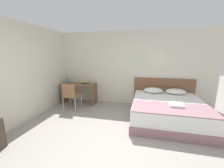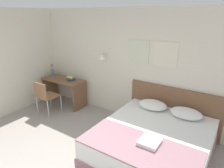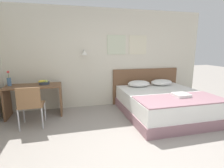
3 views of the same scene
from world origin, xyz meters
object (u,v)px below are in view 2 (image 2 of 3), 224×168
(pillow_left, at_px, (153,105))
(fruit_bowl, at_px, (71,79))
(pillow_right, at_px, (186,113))
(throw_blanket, at_px, (138,147))
(flower_vase, at_px, (53,72))
(folded_towel_near_foot, at_px, (149,142))
(desk_chair, at_px, (45,95))
(bed, at_px, (153,143))
(headboard, at_px, (173,109))
(desk, at_px, (64,87))

(pillow_left, relative_size, fruit_bowl, 2.30)
(pillow_right, relative_size, throw_blanket, 0.34)
(flower_vase, bearing_deg, folded_towel_near_foot, -19.07)
(fruit_bowl, bearing_deg, pillow_left, -0.42)
(folded_towel_near_foot, distance_m, desk_chair, 3.17)
(throw_blanket, bearing_deg, bed, 90.00)
(pillow_right, relative_size, fruit_bowl, 2.30)
(headboard, bearing_deg, pillow_right, -41.23)
(headboard, xyz_separation_m, pillow_right, (0.35, -0.31, 0.14))
(pillow_right, height_order, flower_vase, flower_vase)
(bed, xyz_separation_m, fruit_bowl, (-2.81, 0.79, 0.51))
(desk_chair, relative_size, fruit_bowl, 3.24)
(desk, bearing_deg, pillow_right, 0.62)
(throw_blanket, distance_m, fruit_bowl, 3.15)
(bed, distance_m, pillow_right, 0.93)
(throw_blanket, height_order, folded_towel_near_foot, folded_towel_near_foot)
(bed, distance_m, desk_chair, 3.02)
(throw_blanket, bearing_deg, folded_towel_near_foot, 50.97)
(fruit_bowl, bearing_deg, flower_vase, 178.31)
(pillow_left, height_order, flower_vase, flower_vase)
(headboard, bearing_deg, flower_vase, -175.74)
(pillow_right, bearing_deg, pillow_left, 180.00)
(desk_chair, bearing_deg, throw_blanket, -12.11)
(desk_chair, bearing_deg, folded_towel_near_foot, -9.05)
(throw_blanket, xyz_separation_m, flower_vase, (-3.57, 1.42, 0.29))
(pillow_left, bearing_deg, throw_blanket, -75.79)
(bed, height_order, pillow_left, pillow_left)
(pillow_right, distance_m, throw_blanket, 1.43)
(bed, height_order, flower_vase, flower_vase)
(bed, bearing_deg, desk_chair, 179.34)
(bed, distance_m, desk, 3.14)
(throw_blanket, bearing_deg, pillow_left, 104.21)
(folded_towel_near_foot, bearing_deg, flower_vase, 160.93)
(headboard, relative_size, flower_vase, 5.72)
(bed, bearing_deg, desk, 166.41)
(bed, xyz_separation_m, flower_vase, (-3.57, 0.81, 0.59))
(pillow_left, distance_m, pillow_right, 0.70)
(headboard, distance_m, throw_blanket, 1.69)
(pillow_left, relative_size, throw_blanket, 0.34)
(bed, distance_m, throw_blanket, 0.68)
(folded_towel_near_foot, relative_size, desk_chair, 0.36)
(bed, bearing_deg, flower_vase, 167.18)
(desk_chair, distance_m, fruit_bowl, 0.83)
(pillow_right, distance_m, fruit_bowl, 3.16)
(folded_towel_near_foot, bearing_deg, desk_chair, 170.95)
(headboard, distance_m, flower_vase, 3.60)
(pillow_left, relative_size, pillow_right, 1.00)
(bed, distance_m, flower_vase, 3.71)
(bed, bearing_deg, fruit_bowl, 164.29)
(headboard, bearing_deg, desk_chair, -160.83)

